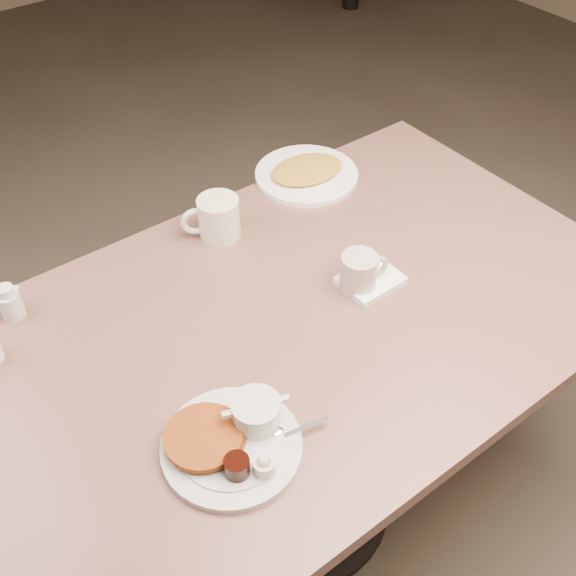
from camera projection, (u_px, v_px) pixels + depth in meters
room at (296, 7)px, 0.97m from camera, size 7.04×8.04×2.84m
diner_table at (293, 368)px, 1.54m from camera, size 1.50×0.90×0.75m
main_plate at (233, 437)px, 1.18m from camera, size 0.33×0.32×0.07m
coffee_mug_near at (360, 272)px, 1.45m from camera, size 0.12×0.10×0.09m
napkin at (370, 281)px, 1.49m from camera, size 0.13×0.11×0.02m
coffee_mug_far at (217, 218)px, 1.59m from camera, size 0.15×0.13×0.10m
creamer_right at (10, 303)px, 1.40m from camera, size 0.07×0.06×0.08m
hash_plate at (307, 173)px, 1.78m from camera, size 0.31×0.31×0.04m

